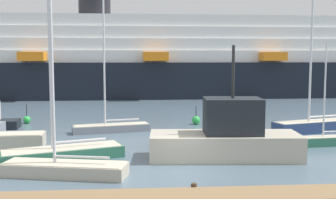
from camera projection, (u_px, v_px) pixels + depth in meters
name	position (u px, v px, depth m)	size (l,w,h in m)	color
ground_plane	(182.00, 171.00, 21.38)	(600.00, 600.00, 0.00)	slate
sailboat_0	(328.00, 139.00, 27.54)	(4.60, 1.49, 6.75)	#2D6B51
sailboat_1	(64.00, 166.00, 20.45)	(6.34, 2.85, 9.80)	#BCB29E
sailboat_2	(314.00, 125.00, 32.48)	(7.00, 3.38, 10.07)	navy
sailboat_3	(62.00, 150.00, 23.75)	(7.05, 4.10, 11.85)	#2D6B51
sailboat_6	(111.00, 125.00, 32.44)	(6.10, 2.69, 11.56)	gray
fishing_boat_0	(227.00, 137.00, 23.96)	(8.73, 3.55, 6.48)	#BCB29E
channel_buoy_0	(196.00, 120.00, 36.13)	(0.72, 0.72, 1.61)	green
channel_buoy_1	(27.00, 120.00, 36.64)	(0.65, 0.65, 1.71)	green
cruise_ship	(205.00, 61.00, 63.13)	(92.07, 15.57, 16.26)	black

